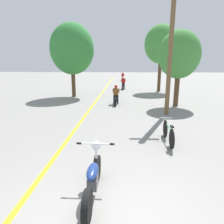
% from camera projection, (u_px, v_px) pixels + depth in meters
% --- Properties ---
extents(lane_stripe_center, '(0.14, 48.00, 0.01)m').
position_uv_depth(lane_stripe_center, '(98.00, 99.00, 16.02)').
color(lane_stripe_center, yellow).
rests_on(lane_stripe_center, ground).
extents(utility_pole, '(1.10, 0.24, 7.14)m').
position_uv_depth(utility_pole, '(171.00, 46.00, 10.30)').
color(utility_pole, brown).
rests_on(utility_pole, ground).
extents(roadside_tree_right_near, '(2.63, 2.37, 4.84)m').
position_uv_depth(roadside_tree_right_near, '(179.00, 55.00, 12.61)').
color(roadside_tree_right_near, '#513A23').
rests_on(roadside_tree_right_near, ground).
extents(roadside_tree_right_far, '(3.19, 2.87, 6.40)m').
position_uv_depth(roadside_tree_right_far, '(161.00, 44.00, 19.18)').
color(roadside_tree_right_far, '#513A23').
rests_on(roadside_tree_right_far, ground).
extents(roadside_tree_left, '(3.57, 3.21, 5.96)m').
position_uv_depth(roadside_tree_left, '(72.00, 49.00, 16.19)').
color(roadside_tree_left, '#513A23').
rests_on(roadside_tree_left, ground).
extents(motorcycle_foreground, '(0.87, 1.97, 1.04)m').
position_uv_depth(motorcycle_foreground, '(93.00, 177.00, 4.26)').
color(motorcycle_foreground, black).
rests_on(motorcycle_foreground, ground).
extents(motorcycle_rider_lead, '(0.50, 2.02, 1.33)m').
position_uv_depth(motorcycle_rider_lead, '(116.00, 97.00, 13.92)').
color(motorcycle_rider_lead, black).
rests_on(motorcycle_rider_lead, ground).
extents(motorcycle_rider_mid, '(0.50, 2.01, 1.40)m').
position_uv_depth(motorcycle_rider_mid, '(123.00, 84.00, 21.85)').
color(motorcycle_rider_mid, black).
rests_on(motorcycle_rider_mid, ground).
extents(motorcycle_rider_far, '(0.50, 2.04, 1.36)m').
position_uv_depth(motorcycle_rider_far, '(123.00, 78.00, 31.66)').
color(motorcycle_rider_far, black).
rests_on(motorcycle_rider_far, ground).
extents(bicycle_parked, '(0.44, 1.75, 0.80)m').
position_uv_depth(bicycle_parked, '(168.00, 133.00, 7.15)').
color(bicycle_parked, black).
rests_on(bicycle_parked, ground).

